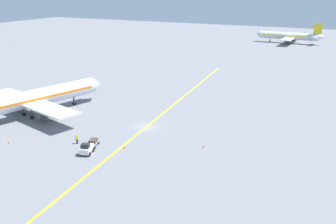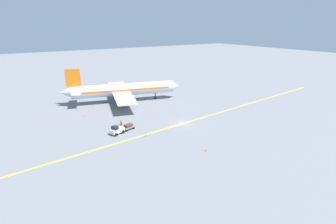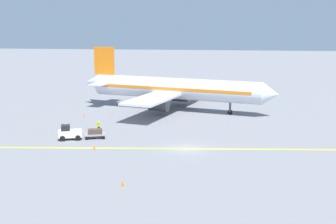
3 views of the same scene
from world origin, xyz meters
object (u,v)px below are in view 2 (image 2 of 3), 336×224
(baggage_cart_trailing, at_px, (128,126))
(traffic_cone_by_wingtip, at_px, (206,150))
(baggage_tug_white, at_px, (117,130))
(airplane_at_gate, at_px, (123,90))
(traffic_cone_mid_apron, at_px, (85,116))
(ground_crew_worker, at_px, (121,122))
(traffic_cone_near_nose, at_px, (146,135))

(baggage_cart_trailing, height_order, traffic_cone_by_wingtip, baggage_cart_trailing)
(baggage_tug_white, relative_size, traffic_cone_by_wingtip, 6.03)
(baggage_cart_trailing, bearing_deg, traffic_cone_by_wingtip, 23.62)
(baggage_tug_white, bearing_deg, airplane_at_gate, 153.46)
(airplane_at_gate, xyz_separation_m, traffic_cone_mid_apron, (7.26, -13.72, -3.43))
(baggage_cart_trailing, xyz_separation_m, traffic_cone_mid_apron, (-13.86, -5.81, -0.49))
(airplane_at_gate, height_order, baggage_cart_trailing, airplane_at_gate)
(ground_crew_worker, height_order, traffic_cone_by_wingtip, ground_crew_worker)
(baggage_cart_trailing, relative_size, traffic_cone_mid_apron, 5.28)
(baggage_tug_white, xyz_separation_m, traffic_cone_near_nose, (4.39, 4.58, -0.63))
(baggage_tug_white, distance_m, baggage_cart_trailing, 3.30)
(traffic_cone_near_nose, bearing_deg, baggage_cart_trailing, -165.12)
(baggage_cart_trailing, relative_size, traffic_cone_by_wingtip, 5.28)
(ground_crew_worker, distance_m, traffic_cone_near_nose, 8.79)
(traffic_cone_near_nose, bearing_deg, ground_crew_worker, -167.97)
(traffic_cone_by_wingtip, bearing_deg, traffic_cone_mid_apron, -156.76)
(airplane_at_gate, distance_m, traffic_cone_mid_apron, 15.90)
(ground_crew_worker, distance_m, traffic_cone_by_wingtip, 22.08)
(traffic_cone_mid_apron, relative_size, traffic_cone_by_wingtip, 1.00)
(airplane_at_gate, bearing_deg, baggage_cart_trailing, -20.53)
(baggage_cart_trailing, relative_size, traffic_cone_near_nose, 5.28)
(traffic_cone_near_nose, bearing_deg, baggage_tug_white, -133.82)
(baggage_tug_white, xyz_separation_m, ground_crew_worker, (-4.19, 2.75, 0.01))
(airplane_at_gate, height_order, traffic_cone_near_nose, airplane_at_gate)
(baggage_tug_white, bearing_deg, traffic_cone_near_nose, 46.18)
(traffic_cone_near_nose, distance_m, traffic_cone_mid_apron, 20.57)
(traffic_cone_near_nose, bearing_deg, airplane_at_gate, 166.28)
(baggage_cart_trailing, bearing_deg, airplane_at_gate, 159.47)
(baggage_tug_white, bearing_deg, baggage_cart_trailing, 107.71)
(airplane_at_gate, relative_size, baggage_tug_white, 10.56)
(airplane_at_gate, xyz_separation_m, baggage_tug_white, (22.12, -11.05, -2.81))
(traffic_cone_by_wingtip, bearing_deg, baggage_tug_white, -146.74)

